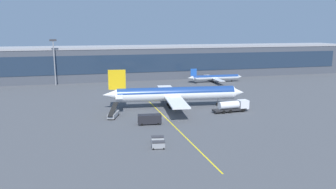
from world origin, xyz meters
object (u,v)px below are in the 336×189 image
(baggage_cart_0, at_px, (158,145))
(fuel_tanker, at_px, (233,106))
(main_airliner, at_px, (175,94))
(belt_loader, at_px, (113,114))
(commuter_jet_far, at_px, (215,77))
(baggage_cart_1, at_px, (158,140))
(lavatory_truck, at_px, (149,119))

(baggage_cart_0, bearing_deg, fuel_tanker, 40.58)
(main_airliner, height_order, fuel_tanker, main_airliner)
(belt_loader, height_order, commuter_jet_far, commuter_jet_far)
(fuel_tanker, height_order, baggage_cart_0, fuel_tanker)
(fuel_tanker, distance_m, belt_loader, 34.31)
(baggage_cart_0, distance_m, baggage_cart_1, 3.20)
(baggage_cart_1, bearing_deg, belt_loader, 106.99)
(main_airliner, bearing_deg, lavatory_truck, -125.26)
(commuter_jet_far, bearing_deg, belt_loader, -135.61)
(lavatory_truck, bearing_deg, commuter_jet_far, 54.04)
(baggage_cart_0, relative_size, baggage_cart_1, 1.00)
(baggage_cart_0, xyz_separation_m, commuter_jet_far, (43.82, 75.49, 1.42))
(lavatory_truck, relative_size, commuter_jet_far, 0.23)
(main_airliner, xyz_separation_m, baggage_cart_1, (-12.54, -30.40, -3.39))
(fuel_tanker, distance_m, baggage_cart_0, 36.52)
(belt_loader, bearing_deg, lavatory_truck, -47.70)
(fuel_tanker, height_order, belt_loader, belt_loader)
(fuel_tanker, relative_size, belt_loader, 1.58)
(fuel_tanker, xyz_separation_m, baggage_cart_1, (-27.17, -20.59, -0.96))
(baggage_cart_1, xyz_separation_m, commuter_jet_far, (43.26, 72.34, 1.42))
(lavatory_truck, bearing_deg, fuel_tanker, 13.83)
(main_airliner, xyz_separation_m, belt_loader, (-19.59, -7.33, -3.18))
(fuel_tanker, relative_size, baggage_cart_1, 3.80)
(fuel_tanker, bearing_deg, baggage_cart_1, -142.83)
(fuel_tanker, relative_size, lavatory_truck, 1.82)
(fuel_tanker, bearing_deg, lavatory_truck, -166.17)
(fuel_tanker, bearing_deg, belt_loader, 175.85)
(baggage_cart_0, bearing_deg, belt_loader, 103.90)
(main_airliner, bearing_deg, fuel_tanker, -33.84)
(lavatory_truck, height_order, baggage_cart_0, lavatory_truck)
(lavatory_truck, height_order, baggage_cart_1, lavatory_truck)
(baggage_cart_0, bearing_deg, lavatory_truck, 84.67)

